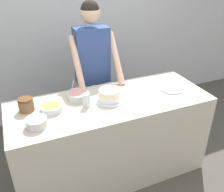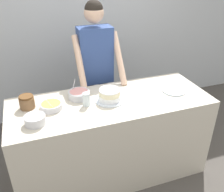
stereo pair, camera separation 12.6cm
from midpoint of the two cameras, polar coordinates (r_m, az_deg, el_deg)
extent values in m
cube|color=silver|center=(3.58, -7.05, 15.30)|extent=(10.00, 0.05, 2.60)
cube|color=beige|center=(2.68, 1.19, -9.59)|extent=(1.97, 0.75, 0.92)
cylinder|color=#2D2D38|center=(3.17, -3.73, -3.66)|extent=(0.11, 0.11, 0.85)
cylinder|color=#2D2D38|center=(3.21, -0.83, -3.12)|extent=(0.11, 0.11, 0.85)
cube|color=#334C8C|center=(2.86, -2.56, 9.31)|extent=(0.38, 0.21, 0.64)
cylinder|color=beige|center=(2.65, -6.06, 7.44)|extent=(0.07, 0.40, 0.53)
cylinder|color=beige|center=(2.78, 2.94, 8.58)|extent=(0.07, 0.40, 0.53)
sphere|color=beige|center=(2.74, -2.78, 18.41)|extent=(0.21, 0.21, 0.21)
sphere|color=black|center=(2.74, -2.80, 19.17)|extent=(0.20, 0.20, 0.20)
cylinder|color=silver|center=(2.42, 0.95, -0.90)|extent=(0.29, 0.29, 0.01)
cylinder|color=white|center=(2.41, 0.96, -0.30)|extent=(0.22, 0.22, 0.05)
cylinder|color=#F4EABC|center=(2.39, 0.96, 0.73)|extent=(0.20, 0.20, 0.05)
cylinder|color=white|center=(2.37, 0.97, 1.36)|extent=(0.20, 0.20, 0.01)
cylinder|color=silver|center=(2.33, -12.23, -2.26)|extent=(0.21, 0.21, 0.06)
cylinder|color=#F2DB4C|center=(2.32, -12.29, -1.80)|extent=(0.18, 0.18, 0.01)
cylinder|color=silver|center=(2.25, -12.19, -2.15)|extent=(0.08, 0.01, 0.13)
cylinder|color=silver|center=(2.15, -15.58, -5.30)|extent=(0.17, 0.17, 0.08)
cylinder|color=white|center=(2.13, -15.69, -4.59)|extent=(0.15, 0.15, 0.01)
cylinder|color=silver|center=(2.46, -6.10, 0.30)|extent=(0.21, 0.21, 0.07)
cylinder|color=pink|center=(2.45, -6.14, 0.93)|extent=(0.18, 0.18, 0.01)
cylinder|color=silver|center=(2.48, -7.47, 1.82)|extent=(0.07, 0.05, 0.16)
cylinder|color=silver|center=(2.32, -4.35, -0.78)|extent=(0.07, 0.07, 0.13)
cylinder|color=silver|center=(2.68, 15.27, 1.15)|extent=(0.24, 0.24, 0.01)
cylinder|color=brown|center=(2.39, -17.44, -1.50)|extent=(0.14, 0.14, 0.11)
cylinder|color=brown|center=(2.36, -17.66, -0.19)|extent=(0.13, 0.13, 0.02)
camera|label=1|loc=(0.06, -88.47, 0.84)|focal=40.00mm
camera|label=2|loc=(0.06, 91.53, -0.84)|focal=40.00mm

